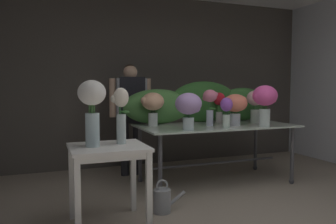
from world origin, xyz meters
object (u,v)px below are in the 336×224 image
(vase_lilac_peonies, at_px, (189,106))
(vase_white_roses_tall, at_px, (92,105))
(watering_can, at_px, (163,200))
(vase_peach_carnations, at_px, (153,104))
(vase_coral_anemones, at_px, (235,105))
(display_table_glass, at_px, (216,133))
(vase_fuchsia_roses, at_px, (265,100))
(side_table_white, at_px, (108,157))
(vase_rosy_snapdragons, at_px, (210,103))
(vase_cream_lisianthus_tall, at_px, (121,112))
(vase_violet_freesia, at_px, (226,110))
(vase_blush_dahlias, at_px, (255,103))
(florist, at_px, (131,107))
(vase_crimson_tulips, at_px, (219,104))

(vase_lilac_peonies, bearing_deg, vase_white_roses_tall, -157.19)
(vase_white_roses_tall, xyz_separation_m, watering_can, (0.71, 0.11, -0.99))
(vase_peach_carnations, relative_size, vase_coral_anemones, 1.05)
(display_table_glass, bearing_deg, vase_fuchsia_roses, -38.95)
(vase_white_roses_tall, bearing_deg, vase_coral_anemones, 19.96)
(vase_coral_anemones, bearing_deg, vase_white_roses_tall, -160.04)
(side_table_white, distance_m, vase_white_roses_tall, 0.50)
(vase_lilac_peonies, relative_size, vase_fuchsia_roses, 0.83)
(vase_rosy_snapdragons, relative_size, vase_coral_anemones, 1.14)
(vase_lilac_peonies, distance_m, vase_cream_lisianthus_tall, 1.00)
(vase_peach_carnations, relative_size, vase_violet_freesia, 1.15)
(vase_rosy_snapdragons, height_order, vase_blush_dahlias, vase_rosy_snapdragons)
(vase_rosy_snapdragons, height_order, vase_cream_lisianthus_tall, vase_cream_lisianthus_tall)
(vase_peach_carnations, distance_m, vase_cream_lisianthus_tall, 1.17)
(display_table_glass, bearing_deg, vase_rosy_snapdragons, -151.75)
(display_table_glass, distance_m, vase_lilac_peonies, 0.77)
(side_table_white, distance_m, vase_blush_dahlias, 2.44)
(vase_violet_freesia, xyz_separation_m, vase_white_roses_tall, (-1.69, -0.50, 0.12))
(side_table_white, bearing_deg, vase_blush_dahlias, 21.62)
(display_table_glass, relative_size, florist, 1.28)
(vase_cream_lisianthus_tall, bearing_deg, vase_fuchsia_roses, 11.75)
(vase_fuchsia_roses, bearing_deg, vase_coral_anemones, 139.31)
(vase_blush_dahlias, xyz_separation_m, vase_coral_anemones, (-0.43, -0.18, -0.01))
(side_table_white, relative_size, vase_coral_anemones, 1.82)
(florist, relative_size, vase_fuchsia_roses, 3.07)
(vase_lilac_peonies, distance_m, vase_violet_freesia, 0.51)
(vase_peach_carnations, bearing_deg, side_table_white, -126.75)
(vase_peach_carnations, height_order, vase_white_roses_tall, vase_white_roses_tall)
(vase_cream_lisianthus_tall, bearing_deg, vase_lilac_peonies, 25.69)
(vase_coral_anemones, height_order, vase_cream_lisianthus_tall, vase_cream_lisianthus_tall)
(display_table_glass, bearing_deg, vase_white_roses_tall, -153.75)
(vase_lilac_peonies, height_order, watering_can, vase_lilac_peonies)
(side_table_white, bearing_deg, vase_fuchsia_roses, 12.64)
(side_table_white, relative_size, vase_fuchsia_roses, 1.43)
(display_table_glass, height_order, vase_fuchsia_roses, vase_fuchsia_roses)
(vase_coral_anemones, bearing_deg, vase_rosy_snapdragons, 165.91)
(vase_white_roses_tall, height_order, watering_can, vase_white_roses_tall)
(vase_crimson_tulips, xyz_separation_m, watering_can, (-1.19, -0.95, -0.92))
(vase_crimson_tulips, bearing_deg, vase_coral_anemones, -83.38)
(display_table_glass, xyz_separation_m, vase_crimson_tulips, (0.16, 0.20, 0.37))
(vase_peach_carnations, height_order, vase_violet_freesia, vase_peach_carnations)
(vase_lilac_peonies, relative_size, vase_violet_freesia, 1.16)
(vase_rosy_snapdragons, distance_m, vase_crimson_tulips, 0.40)
(side_table_white, bearing_deg, vase_lilac_peonies, 25.54)
(vase_crimson_tulips, height_order, vase_white_roses_tall, vase_white_roses_tall)
(vase_peach_carnations, relative_size, vase_white_roses_tall, 0.72)
(vase_coral_anemones, relative_size, vase_violet_freesia, 1.09)
(vase_blush_dahlias, xyz_separation_m, vase_violet_freesia, (-0.69, -0.39, -0.06))
(vase_lilac_peonies, distance_m, vase_rosy_snapdragons, 0.53)
(florist, distance_m, vase_rosy_snapdragons, 1.20)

